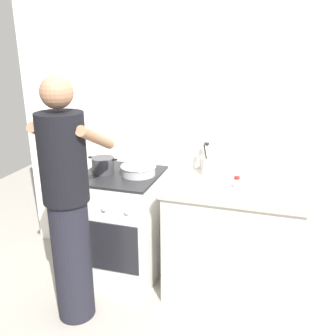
% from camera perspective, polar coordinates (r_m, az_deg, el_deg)
% --- Properties ---
extents(ground, '(6.00, 6.00, 0.00)m').
position_cam_1_polar(ground, '(3.12, -1.60, -18.29)').
color(ground, gray).
extents(back_wall, '(3.20, 0.10, 2.50)m').
position_cam_1_polar(back_wall, '(2.99, 4.90, 6.52)').
color(back_wall, silver).
rests_on(back_wall, ground).
extents(countertop, '(1.00, 0.60, 0.90)m').
position_cam_1_polar(countertop, '(2.90, 9.86, -11.07)').
color(countertop, silver).
rests_on(countertop, ground).
extents(stove_range, '(0.60, 0.62, 0.90)m').
position_cam_1_polar(stove_range, '(3.11, -7.01, -8.80)').
color(stove_range, white).
rests_on(stove_range, ground).
extents(pot, '(0.24, 0.17, 0.13)m').
position_cam_1_polar(pot, '(2.95, -9.99, 0.40)').
color(pot, '#38383D').
rests_on(pot, stove_range).
extents(mixing_bowl, '(0.28, 0.28, 0.08)m').
position_cam_1_polar(mixing_bowl, '(2.89, -4.61, -0.24)').
color(mixing_bowl, '#B7B7BC').
rests_on(mixing_bowl, stove_range).
extents(utensil_crock, '(0.10, 0.10, 0.31)m').
position_cam_1_polar(utensil_crock, '(2.87, 6.17, 0.64)').
color(utensil_crock, silver).
rests_on(utensil_crock, countertop).
extents(spice_bottle, '(0.04, 0.04, 0.09)m').
position_cam_1_polar(spice_bottle, '(2.66, 10.55, -2.23)').
color(spice_bottle, silver).
rests_on(spice_bottle, countertop).
extents(person, '(0.41, 0.50, 1.70)m').
position_cam_1_polar(person, '(2.54, -15.22, -5.63)').
color(person, black).
rests_on(person, ground).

